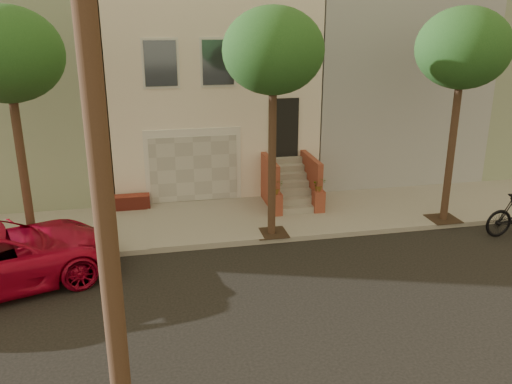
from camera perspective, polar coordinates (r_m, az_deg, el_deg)
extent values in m
plane|color=black|center=(12.05, 1.34, -12.54)|extent=(90.00, 90.00, 0.00)
cube|color=gray|center=(16.74, -2.84, -3.03)|extent=(40.00, 3.70, 0.15)
cube|color=beige|center=(21.53, -5.54, 11.57)|extent=(7.00, 8.00, 7.00)
cube|color=gray|center=(21.84, -23.85, 10.21)|extent=(6.50, 8.00, 7.00)
cube|color=#9C9EA4|center=(23.29, 11.68, 11.80)|extent=(6.50, 8.00, 7.00)
cube|color=gray|center=(26.54, 24.94, 11.27)|extent=(6.50, 8.00, 7.00)
cube|color=silver|center=(17.98, -6.70, 2.84)|extent=(3.20, 0.12, 2.50)
cube|color=#B5B5B0|center=(17.95, -6.67, 2.48)|extent=(2.90, 0.06, 2.20)
cube|color=gray|center=(16.60, -5.92, -2.98)|extent=(3.20, 3.70, 0.02)
cube|color=#983429|center=(17.93, -13.49, -1.05)|extent=(1.40, 0.45, 0.44)
cube|color=black|center=(18.19, 3.01, 6.85)|extent=(1.00, 0.06, 2.00)
cube|color=#3F4751|center=(17.28, -10.16, 13.36)|extent=(1.00, 0.06, 1.40)
cube|color=silver|center=(17.30, -10.16, 13.37)|extent=(1.15, 0.05, 1.55)
cube|color=#3F4751|center=(17.44, -4.08, 13.64)|extent=(1.00, 0.06, 1.40)
cube|color=silver|center=(17.46, -4.09, 13.64)|extent=(1.15, 0.05, 1.55)
cube|color=#3F4751|center=(17.78, 1.84, 13.76)|extent=(1.00, 0.06, 1.40)
cube|color=silver|center=(17.80, 1.83, 13.77)|extent=(1.15, 0.05, 1.55)
cube|color=gray|center=(17.16, 4.40, -1.89)|extent=(1.20, 0.28, 0.20)
cube|color=gray|center=(17.34, 4.16, -0.96)|extent=(1.20, 0.28, 0.20)
cube|color=gray|center=(17.53, 3.93, -0.05)|extent=(1.20, 0.28, 0.20)
cube|color=gray|center=(17.73, 3.70, 0.85)|extent=(1.20, 0.28, 0.20)
cube|color=gray|center=(17.93, 3.47, 1.72)|extent=(1.20, 0.28, 0.20)
cube|color=gray|center=(18.13, 3.25, 2.58)|extent=(1.20, 0.28, 0.20)
cube|color=gray|center=(18.34, 3.04, 3.41)|extent=(1.20, 0.28, 0.20)
cube|color=brown|center=(17.53, 1.50, 1.02)|extent=(0.18, 1.96, 1.60)
cube|color=brown|center=(17.89, 5.87, 1.29)|extent=(0.18, 1.96, 1.60)
cube|color=brown|center=(16.86, 2.18, -1.32)|extent=(0.35, 0.35, 0.70)
imported|color=#194819|center=(16.68, 2.20, 0.54)|extent=(0.40, 0.35, 0.45)
cube|color=brown|center=(17.24, 6.70, -0.99)|extent=(0.35, 0.35, 0.70)
imported|color=#194819|center=(17.06, 6.77, 0.84)|extent=(0.41, 0.35, 0.45)
cube|color=#2D2116|center=(15.51, -22.53, -5.99)|extent=(0.90, 0.90, 0.02)
cylinder|color=#39251A|center=(14.82, -23.52, 1.42)|extent=(0.22, 0.22, 4.20)
ellipsoid|color=#194819|center=(14.31, -25.10, 13.17)|extent=(2.70, 2.57, 2.29)
cube|color=#2D2116|center=(15.57, 1.65, -4.40)|extent=(0.90, 0.90, 0.02)
cylinder|color=#39251A|center=(14.89, 1.73, 3.06)|extent=(0.22, 0.22, 4.20)
ellipsoid|color=#194819|center=(14.38, 1.85, 14.85)|extent=(2.70, 2.57, 2.29)
cube|color=#2D2116|center=(17.61, 19.35, -2.72)|extent=(0.90, 0.90, 0.02)
cylinder|color=#39251A|center=(17.01, 20.09, 3.89)|extent=(0.22, 0.22, 4.20)
ellipsoid|color=#194819|center=(16.57, 21.28, 14.14)|extent=(2.70, 2.57, 2.29)
cylinder|color=#412B1E|center=(6.97, -16.82, 7.76)|extent=(0.30, 0.30, 10.00)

